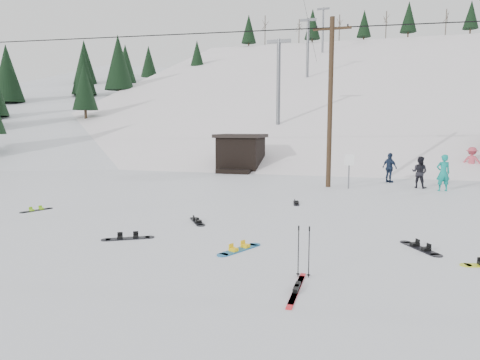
# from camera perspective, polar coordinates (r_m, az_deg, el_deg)

# --- Properties ---
(ground) EXTENTS (200.00, 200.00, 0.00)m
(ground) POSITION_cam_1_polar(r_m,az_deg,el_deg) (10.90, -5.34, -10.37)
(ground) COLOR silver
(ground) RESTS_ON ground
(ski_slope) EXTENTS (60.00, 85.24, 65.97)m
(ski_slope) POSITION_cam_1_polar(r_m,az_deg,el_deg) (66.55, 12.57, -6.36)
(ski_slope) COLOR white
(ski_slope) RESTS_ON ground
(ridge_left) EXTENTS (47.54, 95.03, 58.38)m
(ridge_left) POSITION_cam_1_polar(r_m,az_deg,el_deg) (71.53, -18.08, -4.79)
(ridge_left) COLOR silver
(ridge_left) RESTS_ON ground
(treeline_left) EXTENTS (20.00, 64.00, 10.00)m
(treeline_left) POSITION_cam_1_polar(r_m,az_deg,el_deg) (62.53, -21.08, 3.61)
(treeline_left) COLOR black
(treeline_left) RESTS_ON ground
(treeline_crest) EXTENTS (50.00, 6.00, 10.00)m
(treeline_crest) POSITION_cam_1_polar(r_m,az_deg,el_deg) (95.79, 13.99, 4.91)
(treeline_crest) COLOR black
(treeline_crest) RESTS_ON ski_slope
(utility_pole) EXTENTS (2.00, 0.26, 9.00)m
(utility_pole) POSITION_cam_1_polar(r_m,az_deg,el_deg) (23.78, 11.94, 10.34)
(utility_pole) COLOR #3A2819
(utility_pole) RESTS_ON ground
(trail_sign) EXTENTS (0.50, 0.09, 1.85)m
(trail_sign) POSITION_cam_1_polar(r_m,az_deg,el_deg) (23.34, 14.34, 1.96)
(trail_sign) COLOR #595B60
(trail_sign) RESTS_ON ground
(lift_hut) EXTENTS (3.40, 4.10, 2.75)m
(lift_hut) POSITION_cam_1_polar(r_m,az_deg,el_deg) (31.91, 0.11, 3.66)
(lift_hut) COLOR black
(lift_hut) RESTS_ON ground
(lift_tower_near) EXTENTS (2.20, 0.36, 8.00)m
(lift_tower_near) POSITION_cam_1_polar(r_m,az_deg,el_deg) (40.69, 5.16, 13.53)
(lift_tower_near) COLOR #595B60
(lift_tower_near) RESTS_ON ski_slope
(lift_tower_mid) EXTENTS (2.20, 0.36, 8.00)m
(lift_tower_mid) POSITION_cam_1_polar(r_m,az_deg,el_deg) (61.19, 9.03, 17.43)
(lift_tower_mid) COLOR #595B60
(lift_tower_mid) RESTS_ON ski_slope
(lift_tower_far) EXTENTS (2.20, 0.36, 8.00)m
(lift_tower_far) POSITION_cam_1_polar(r_m,az_deg,el_deg) (81.96, 11.00, 19.34)
(lift_tower_far) COLOR #595B60
(lift_tower_far) RESTS_ON ski_slope
(hero_snowboard) EXTENTS (0.85, 1.48, 0.11)m
(hero_snowboard) POSITION_cam_1_polar(r_m,az_deg,el_deg) (11.54, -0.07, -9.19)
(hero_snowboard) COLOR #196AA5
(hero_snowboard) RESTS_ON ground
(hero_skis) EXTENTS (0.12, 1.95, 0.10)m
(hero_skis) POSITION_cam_1_polar(r_m,az_deg,el_deg) (8.94, 7.56, -14.18)
(hero_skis) COLOR red
(hero_skis) RESTS_ON ground
(ski_poles) EXTENTS (0.31, 0.08, 1.14)m
(ski_poles) POSITION_cam_1_polar(r_m,az_deg,el_deg) (9.52, 8.48, -9.35)
(ski_poles) COLOR black
(ski_poles) RESTS_ON ground
(board_scatter_a) EXTENTS (1.36, 0.90, 0.11)m
(board_scatter_a) POSITION_cam_1_polar(r_m,az_deg,el_deg) (13.07, -14.71, -7.49)
(board_scatter_a) COLOR black
(board_scatter_a) RESTS_ON ground
(board_scatter_b) EXTENTS (0.95, 1.28, 0.10)m
(board_scatter_b) POSITION_cam_1_polar(r_m,az_deg,el_deg) (14.92, -5.73, -5.49)
(board_scatter_b) COLOR black
(board_scatter_b) RESTS_ON ground
(board_scatter_c) EXTENTS (0.63, 1.24, 0.09)m
(board_scatter_c) POSITION_cam_1_polar(r_m,az_deg,el_deg) (18.64, -25.50, -3.63)
(board_scatter_c) COLOR black
(board_scatter_c) RESTS_ON ground
(board_scatter_d) EXTENTS (0.95, 1.43, 0.11)m
(board_scatter_d) POSITION_cam_1_polar(r_m,az_deg,el_deg) (12.62, 22.90, -8.34)
(board_scatter_d) COLOR black
(board_scatter_d) RESTS_ON ground
(board_scatter_f) EXTENTS (0.43, 1.30, 0.09)m
(board_scatter_f) POSITION_cam_1_polar(r_m,az_deg,el_deg) (18.55, 7.52, -3.05)
(board_scatter_f) COLOR black
(board_scatter_f) RESTS_ON ground
(skier_teal) EXTENTS (0.77, 0.59, 1.88)m
(skier_teal) POSITION_cam_1_polar(r_m,az_deg,el_deg) (24.20, 25.47, 0.88)
(skier_teal) COLOR #0D8479
(skier_teal) RESTS_ON ground
(skier_dark) EXTENTS (1.03, 0.95, 1.71)m
(skier_dark) POSITION_cam_1_polar(r_m,az_deg,el_deg) (24.90, 22.82, 0.96)
(skier_dark) COLOR black
(skier_dark) RESTS_ON ground
(skier_pink) EXTENTS (1.39, 0.99, 1.95)m
(skier_pink) POSITION_cam_1_polar(r_m,az_deg,el_deg) (32.38, 28.49, 2.16)
(skier_pink) COLOR #BE4352
(skier_pink) RESTS_ON ground
(skier_navy) EXTENTS (1.03, 1.03, 1.76)m
(skier_navy) POSITION_cam_1_polar(r_m,az_deg,el_deg) (26.74, 19.33, 1.56)
(skier_navy) COLOR #19253E
(skier_navy) RESTS_ON ground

